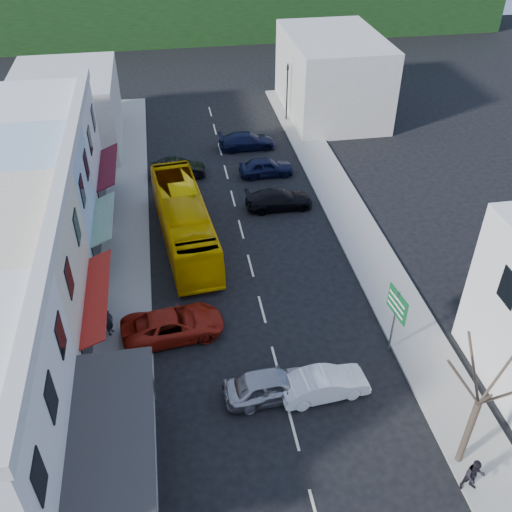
{
  "coord_description": "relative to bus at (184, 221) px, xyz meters",
  "views": [
    {
      "loc": [
        -4.21,
        -19.05,
        21.19
      ],
      "look_at": [
        0.0,
        6.0,
        2.2
      ],
      "focal_mm": 40.0,
      "sensor_mm": 36.0,
      "label": 1
    }
  ],
  "objects": [
    {
      "name": "sidewalk_right",
      "position": [
        11.21,
        -1.2,
        -1.48
      ],
      "size": [
        3.0,
        52.0,
        0.15
      ],
      "primitive_type": "cube",
      "color": "gray",
      "rests_on": "ground"
    },
    {
      "name": "distant_block_right",
      "position": [
        14.71,
        18.8,
        1.95
      ],
      "size": [
        8.0,
        12.0,
        7.0
      ],
      "primitive_type": "cube",
      "color": "#B7B2A8",
      "rests_on": "ground"
    },
    {
      "name": "car_black_far",
      "position": [
        0.02,
        8.66,
        -0.85
      ],
      "size": [
        4.52,
        2.12,
        1.4
      ],
      "primitive_type": "imported",
      "rotation": [
        0.0,
        0.0,
        1.5
      ],
      "color": "black",
      "rests_on": "ground"
    },
    {
      "name": "pedestrian_left",
      "position": [
        -4.4,
        -7.86,
        -0.55
      ],
      "size": [
        0.6,
        0.71,
        1.7
      ],
      "primitive_type": "imported",
      "rotation": [
        0.0,
        0.0,
        1.18
      ],
      "color": "black",
      "rests_on": "sidewalk_left"
    },
    {
      "name": "direction_sign",
      "position": [
        9.51,
        -11.32,
        0.4
      ],
      "size": [
        0.62,
        1.8,
        3.9
      ],
      "primitive_type": null,
      "rotation": [
        0.0,
        0.0,
        0.12
      ],
      "color": "#0D5324",
      "rests_on": "ground"
    },
    {
      "name": "pedestrian_right",
      "position": [
        10.01,
        -19.17,
        -0.55
      ],
      "size": [
        0.75,
        0.52,
        1.7
      ],
      "primitive_type": "imported",
      "rotation": [
        0.0,
        0.0,
        -0.12
      ],
      "color": "black",
      "rests_on": "sidewalk_right"
    },
    {
      "name": "car_silver",
      "position": [
        3.07,
        -13.2,
        -0.85
      ],
      "size": [
        4.52,
        2.12,
        1.4
      ],
      "primitive_type": "imported",
      "rotation": [
        0.0,
        0.0,
        1.64
      ],
      "color": "#A7A7AB",
      "rests_on": "ground"
    },
    {
      "name": "car_navy_mid",
      "position": [
        6.68,
        7.78,
        -0.85
      ],
      "size": [
        4.41,
        1.82,
        1.4
      ],
      "primitive_type": "imported",
      "rotation": [
        0.0,
        0.0,
        1.58
      ],
      "color": "black",
      "rests_on": "ground"
    },
    {
      "name": "street_tree",
      "position": [
        10.15,
        -17.88,
        2.21
      ],
      "size": [
        3.07,
        3.07,
        7.51
      ],
      "primitive_type": null,
      "rotation": [
        0.0,
        0.0,
        0.15
      ],
      "color": "#332820",
      "rests_on": "ground"
    },
    {
      "name": "bus",
      "position": [
        0.0,
        0.0,
        0.0
      ],
      "size": [
        3.65,
        11.79,
        3.1
      ],
      "primitive_type": "imported",
      "rotation": [
        0.0,
        0.0,
        0.1
      ],
      "color": "#E8AF00",
      "rests_on": "ground"
    },
    {
      "name": "car_navy_far",
      "position": [
        5.97,
        12.62,
        -0.85
      ],
      "size": [
        4.52,
        1.89,
        1.4
      ],
      "primitive_type": "imported",
      "rotation": [
        0.0,
        0.0,
        1.58
      ],
      "color": "black",
      "rests_on": "ground"
    },
    {
      "name": "sidewalk_left",
      "position": [
        -3.79,
        -1.2,
        -1.48
      ],
      "size": [
        3.0,
        52.0,
        0.15
      ],
      "primitive_type": "cube",
      "color": "gray",
      "rests_on": "ground"
    },
    {
      "name": "ground",
      "position": [
        3.71,
        -11.2,
        -1.55
      ],
      "size": [
        120.0,
        120.0,
        0.0
      ],
      "primitive_type": "plane",
      "color": "black",
      "rests_on": "ground"
    },
    {
      "name": "car_white",
      "position": [
        5.52,
        -13.48,
        -0.85
      ],
      "size": [
        4.56,
        2.22,
        1.4
      ],
      "primitive_type": "imported",
      "rotation": [
        0.0,
        0.0,
        1.67
      ],
      "color": "white",
      "rests_on": "ground"
    },
    {
      "name": "traffic_signal",
      "position": [
        10.31,
        17.54,
        1.05
      ],
      "size": [
        0.57,
        1.06,
        5.2
      ],
      "primitive_type": null,
      "rotation": [
        0.0,
        0.0,
        3.16
      ],
      "color": "black",
      "rests_on": "ground"
    },
    {
      "name": "car_black_near",
      "position": [
        6.71,
        3.03,
        -0.85
      ],
      "size": [
        4.51,
        1.88,
        1.4
      ],
      "primitive_type": "imported",
      "rotation": [
        0.0,
        0.0,
        1.58
      ],
      "color": "black",
      "rests_on": "ground"
    },
    {
      "name": "car_red",
      "position": [
        -1.18,
        -8.4,
        -0.85
      ],
      "size": [
        4.79,
        2.41,
        1.4
      ],
      "primitive_type": "imported",
      "rotation": [
        0.0,
        0.0,
        1.68
      ],
      "color": "maroon",
      "rests_on": "ground"
    },
    {
      "name": "distant_block_left",
      "position": [
        -8.29,
        15.8,
        1.45
      ],
      "size": [
        8.0,
        10.0,
        6.0
      ],
      "primitive_type": "cube",
      "color": "#B7B2A8",
      "rests_on": "ground"
    },
    {
      "name": "shopfront_row",
      "position": [
        -8.79,
        -6.2,
        2.45
      ],
      "size": [
        8.25,
        30.0,
        8.0
      ],
      "color": "silver",
      "rests_on": "ground"
    }
  ]
}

